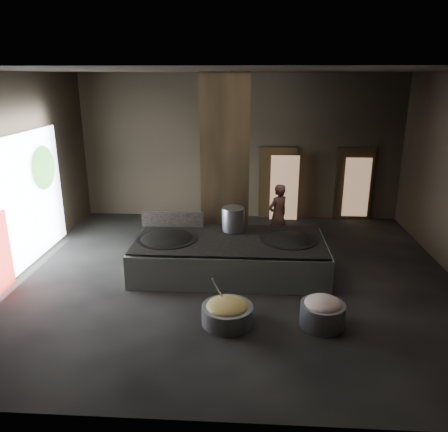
# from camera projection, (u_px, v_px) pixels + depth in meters

# --- Properties ---
(floor) EXTENTS (10.00, 9.00, 0.10)m
(floor) POSITION_uv_depth(u_px,v_px,m) (234.00, 277.00, 10.10)
(floor) COLOR black
(floor) RESTS_ON ground
(ceiling) EXTENTS (10.00, 9.00, 0.10)m
(ceiling) POSITION_uv_depth(u_px,v_px,m) (236.00, 68.00, 8.69)
(ceiling) COLOR black
(ceiling) RESTS_ON back_wall
(back_wall) EXTENTS (10.00, 0.10, 4.50)m
(back_wall) POSITION_uv_depth(u_px,v_px,m) (240.00, 147.00, 13.72)
(back_wall) COLOR black
(back_wall) RESTS_ON ground
(front_wall) EXTENTS (10.00, 0.10, 4.50)m
(front_wall) POSITION_uv_depth(u_px,v_px,m) (221.00, 270.00, 5.08)
(front_wall) COLOR black
(front_wall) RESTS_ON ground
(left_wall) EXTENTS (0.10, 9.00, 4.50)m
(left_wall) POSITION_uv_depth(u_px,v_px,m) (8.00, 177.00, 9.69)
(left_wall) COLOR black
(left_wall) RESTS_ON ground
(pillar) EXTENTS (1.20, 1.20, 4.50)m
(pillar) POSITION_uv_depth(u_px,v_px,m) (226.00, 163.00, 11.22)
(pillar) COLOR black
(pillar) RESTS_ON ground
(hearth_platform) EXTENTS (4.40, 2.12, 0.76)m
(hearth_platform) POSITION_uv_depth(u_px,v_px,m) (230.00, 257.00, 10.14)
(hearth_platform) COLOR #AEC2B1
(hearth_platform) RESTS_ON ground
(platform_cap) EXTENTS (4.30, 2.06, 0.03)m
(platform_cap) POSITION_uv_depth(u_px,v_px,m) (230.00, 240.00, 10.01)
(platform_cap) COLOR black
(platform_cap) RESTS_ON hearth_platform
(wok_left) EXTENTS (1.39, 1.39, 0.38)m
(wok_left) POSITION_uv_depth(u_px,v_px,m) (167.00, 242.00, 10.07)
(wok_left) COLOR black
(wok_left) RESTS_ON hearth_platform
(wok_left_rim) EXTENTS (1.41, 1.41, 0.05)m
(wok_left_rim) POSITION_uv_depth(u_px,v_px,m) (167.00, 239.00, 10.04)
(wok_left_rim) COLOR black
(wok_left_rim) RESTS_ON hearth_platform
(wok_right) EXTENTS (1.29, 1.29, 0.36)m
(wok_right) POSITION_uv_depth(u_px,v_px,m) (289.00, 243.00, 10.00)
(wok_right) COLOR black
(wok_right) RESTS_ON hearth_platform
(wok_right_rim) EXTENTS (1.32, 1.32, 0.05)m
(wok_right_rim) POSITION_uv_depth(u_px,v_px,m) (289.00, 240.00, 9.98)
(wok_right_rim) COLOR black
(wok_right_rim) RESTS_ON hearth_platform
(stock_pot) EXTENTS (0.54, 0.54, 0.57)m
(stock_pot) POSITION_uv_depth(u_px,v_px,m) (233.00, 219.00, 10.43)
(stock_pot) COLOR #B0B2B8
(stock_pot) RESTS_ON hearth_platform
(splash_guard) EXTENTS (1.53, 0.06, 0.38)m
(splash_guard) POSITION_uv_depth(u_px,v_px,m) (173.00, 219.00, 10.74)
(splash_guard) COLOR black
(splash_guard) RESTS_ON hearth_platform
(cook) EXTENTS (0.74, 0.70, 1.71)m
(cook) POSITION_uv_depth(u_px,v_px,m) (278.00, 216.00, 11.60)
(cook) COLOR brown
(cook) RESTS_ON ground
(veg_basin) EXTENTS (1.26, 1.26, 0.35)m
(veg_basin) POSITION_uv_depth(u_px,v_px,m) (227.00, 314.00, 8.09)
(veg_basin) COLOR slate
(veg_basin) RESTS_ON ground
(veg_fill) EXTENTS (0.79, 0.79, 0.24)m
(veg_fill) POSITION_uv_depth(u_px,v_px,m) (227.00, 306.00, 8.04)
(veg_fill) COLOR #8FA24E
(veg_fill) RESTS_ON veg_basin
(ladle) EXTENTS (0.30, 0.27, 0.68)m
(ladle) POSITION_uv_depth(u_px,v_px,m) (220.00, 292.00, 8.13)
(ladle) COLOR #B0B2B8
(ladle) RESTS_ON veg_basin
(meat_basin) EXTENTS (1.03, 1.03, 0.45)m
(meat_basin) POSITION_uv_depth(u_px,v_px,m) (322.00, 315.00, 7.99)
(meat_basin) COLOR slate
(meat_basin) RESTS_ON ground
(meat_fill) EXTENTS (0.68, 0.68, 0.26)m
(meat_fill) POSITION_uv_depth(u_px,v_px,m) (323.00, 304.00, 7.92)
(meat_fill) COLOR tan
(meat_fill) RESTS_ON meat_basin
(doorway_near) EXTENTS (1.18, 0.08, 2.38)m
(doorway_near) POSITION_uv_depth(u_px,v_px,m) (277.00, 184.00, 13.91)
(doorway_near) COLOR black
(doorway_near) RESTS_ON ground
(doorway_near_glow) EXTENTS (0.87, 0.04, 2.05)m
(doorway_near_glow) POSITION_uv_depth(u_px,v_px,m) (284.00, 188.00, 13.63)
(doorway_near_glow) COLOR #8C6647
(doorway_near_glow) RESTS_ON ground
(doorway_far) EXTENTS (1.18, 0.08, 2.38)m
(doorway_far) POSITION_uv_depth(u_px,v_px,m) (354.00, 185.00, 13.77)
(doorway_far) COLOR black
(doorway_far) RESTS_ON ground
(doorway_far_glow) EXTENTS (0.79, 0.04, 1.88)m
(doorway_far_glow) POSITION_uv_depth(u_px,v_px,m) (357.00, 188.00, 13.70)
(doorway_far_glow) COLOR #8C6647
(doorway_far_glow) RESTS_ON ground
(left_opening) EXTENTS (0.04, 4.20, 3.10)m
(left_opening) POSITION_uv_depth(u_px,v_px,m) (21.00, 203.00, 10.07)
(left_opening) COLOR white
(left_opening) RESTS_ON ground
(tree_silhouette) EXTENTS (0.28, 1.10, 1.10)m
(tree_silhouette) POSITION_uv_depth(u_px,v_px,m) (44.00, 168.00, 10.93)
(tree_silhouette) COLOR #194714
(tree_silhouette) RESTS_ON left_opening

